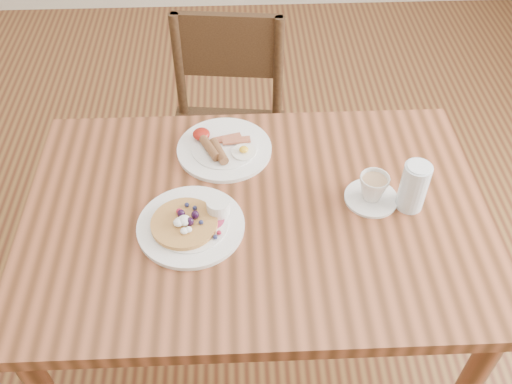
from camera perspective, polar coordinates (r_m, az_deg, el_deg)
The scene contains 7 objects.
ground at distance 2.09m, azimuth 0.00°, elevation -15.82°, with size 5.00×5.00×0.00m, color #522917.
dining_table at distance 1.54m, azimuth 0.00°, elevation -4.35°, with size 1.20×0.80×0.75m.
chair_far at distance 2.11m, azimuth -2.95°, elevation 6.29°, with size 0.46×0.46×0.88m.
pancake_plate at distance 1.43m, azimuth -6.41°, elevation -3.09°, with size 0.27×0.27×0.06m.
breakfast_plate at distance 1.63m, azimuth -3.34°, elevation 4.43°, with size 0.27×0.27×0.04m.
teacup_saucer at distance 1.50m, azimuth 11.59°, elevation 0.21°, with size 0.14×0.14×0.08m.
water_glass at distance 1.49m, azimuth 15.48°, elevation 0.51°, with size 0.07×0.07×0.14m, color silver.
Camera 1 is at (-0.04, -0.98, 1.84)m, focal length 40.00 mm.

